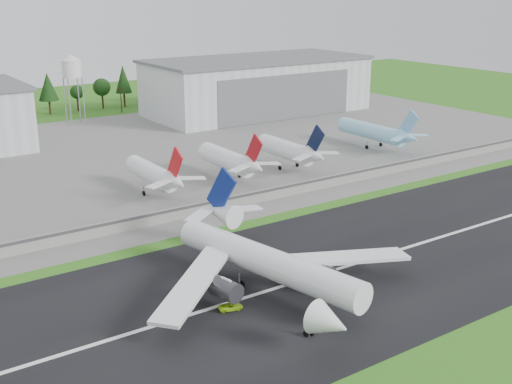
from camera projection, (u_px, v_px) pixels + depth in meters
ground at (409, 274)px, 130.69m from camera, size 600.00×600.00×0.00m
runway at (374, 258)px, 138.56m from camera, size 320.00×60.00×0.10m
runway_centerline at (374, 258)px, 138.54m from camera, size 220.00×1.00×0.02m
apron at (153, 154)px, 225.25m from camera, size 320.00×150.00×0.10m
blast_fence at (257, 197)px, 173.48m from camera, size 240.00×0.61×3.50m
hangar_east at (257, 85)px, 296.96m from camera, size 102.00×47.00×25.20m
water_tower at (71, 66)px, 266.35m from camera, size 8.40×8.40×29.40m
utility_poles at (76, 118)px, 288.32m from camera, size 230.00×3.00×12.00m
treeline at (65, 113)px, 300.14m from camera, size 320.00×16.00×22.00m
main_airliner at (268, 269)px, 121.46m from camera, size 56.03×58.88×18.17m
ground_vehicle at (231, 307)px, 115.97m from camera, size 4.86×3.18×1.24m
parked_jet_red_a at (157, 175)px, 178.81m from camera, size 7.36×31.29×16.51m
parked_jet_red_b at (232, 161)px, 192.10m from camera, size 7.36×31.29×16.82m
parked_jet_navy at (292, 151)px, 204.08m from camera, size 7.36×31.29×16.78m
parked_jet_skyblue at (377, 132)px, 230.87m from camera, size 7.36×37.29×16.66m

